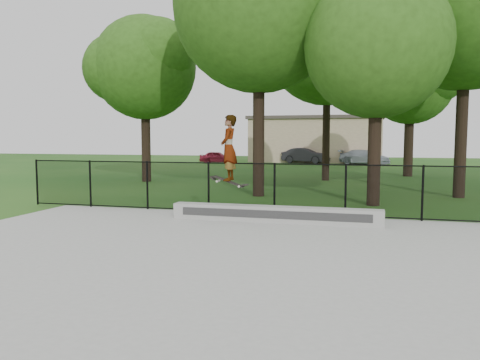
{
  "coord_description": "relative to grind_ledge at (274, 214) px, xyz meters",
  "views": [
    {
      "loc": [
        2.47,
        -7.27,
        2.27
      ],
      "look_at": [
        -0.58,
        4.2,
        1.2
      ],
      "focal_mm": 35.0,
      "sensor_mm": 36.0,
      "label": 1
    }
  ],
  "objects": [
    {
      "name": "car_c",
      "position": [
        2.3,
        29.5,
        0.36
      ],
      "size": [
        4.35,
        3.11,
        1.26
      ],
      "primitive_type": "imported",
      "rotation": [
        0.0,
        0.0,
        1.19
      ],
      "color": "gray",
      "rests_on": "ground"
    },
    {
      "name": "grind_ledge",
      "position": [
        0.0,
        0.0,
        0.0
      ],
      "size": [
        5.54,
        0.4,
        0.42
      ],
      "primitive_type": "cube",
      "color": "#A6A6A1",
      "rests_on": "concrete_slab"
    },
    {
      "name": "tree_row",
      "position": [
        0.72,
        9.43,
        6.47
      ],
      "size": [
        20.45,
        17.9,
        10.66
      ],
      "color": "black",
      "rests_on": "ground"
    },
    {
      "name": "distant_building",
      "position": [
        -2.23,
        33.3,
        1.89
      ],
      "size": [
        12.4,
        6.4,
        4.3
      ],
      "color": "tan",
      "rests_on": "ground"
    },
    {
      "name": "ground",
      "position": [
        -0.23,
        -4.7,
        -0.27
      ],
      "size": [
        100.0,
        100.0,
        0.0
      ],
      "primitive_type": "plane",
      "color": "#174A15",
      "rests_on": "ground"
    },
    {
      "name": "chainlink_fence",
      "position": [
        -0.23,
        1.2,
        0.54
      ],
      "size": [
        16.06,
        0.06,
        1.5
      ],
      "color": "black",
      "rests_on": "concrete_slab"
    },
    {
      "name": "skater_airborne",
      "position": [
        -1.19,
        -0.19,
        1.71
      ],
      "size": [
        0.8,
        0.66,
        1.93
      ],
      "color": "black",
      "rests_on": "ground"
    },
    {
      "name": "concrete_slab",
      "position": [
        -0.23,
        -4.7,
        -0.24
      ],
      "size": [
        14.0,
        12.0,
        0.06
      ],
      "primitive_type": "cube",
      "color": "#979893",
      "rests_on": "ground"
    },
    {
      "name": "car_a",
      "position": [
        -10.53,
        28.13,
        0.26
      ],
      "size": [
        3.2,
        1.47,
        1.07
      ],
      "primitive_type": "imported",
      "rotation": [
        0.0,
        0.0,
        1.64
      ],
      "color": "maroon",
      "rests_on": "ground"
    },
    {
      "name": "car_b",
      "position": [
        -2.84,
        30.13,
        0.42
      ],
      "size": [
        4.03,
        2.36,
        1.38
      ],
      "primitive_type": "imported",
      "rotation": [
        0.0,
        0.0,
        1.32
      ],
      "color": "black",
      "rests_on": "ground"
    }
  ]
}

